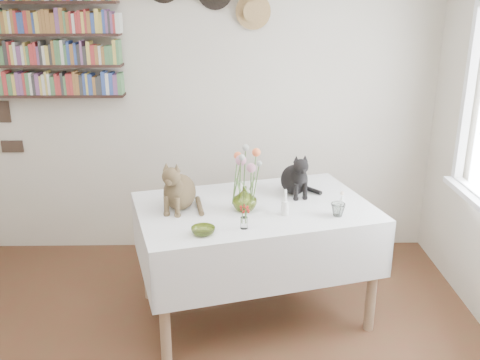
{
  "coord_description": "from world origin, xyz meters",
  "views": [
    {
      "loc": [
        0.26,
        -2.21,
        2.18
      ],
      "look_at": [
        0.32,
        1.03,
        1.05
      ],
      "focal_mm": 40.0,
      "sensor_mm": 36.0,
      "label": 1
    }
  ],
  "objects_px": {
    "black_cat": "(295,172)",
    "flower_vase": "(245,199)",
    "dining_table": "(254,233)",
    "bookshelf_unit": "(57,39)",
    "tabby_cat": "(179,183)"
  },
  "relations": [
    {
      "from": "dining_table",
      "to": "bookshelf_unit",
      "type": "relative_size",
      "value": 1.76
    },
    {
      "from": "dining_table",
      "to": "tabby_cat",
      "type": "distance_m",
      "value": 0.63
    },
    {
      "from": "dining_table",
      "to": "bookshelf_unit",
      "type": "xyz_separation_m",
      "value": [
        -1.52,
        1.03,
        1.22
      ]
    },
    {
      "from": "dining_table",
      "to": "flower_vase",
      "type": "distance_m",
      "value": 0.31
    },
    {
      "from": "dining_table",
      "to": "tabby_cat",
      "type": "height_order",
      "value": "tabby_cat"
    },
    {
      "from": "flower_vase",
      "to": "black_cat",
      "type": "bearing_deg",
      "value": 41.44
    },
    {
      "from": "bookshelf_unit",
      "to": "flower_vase",
      "type": "bearing_deg",
      "value": -37.39
    },
    {
      "from": "tabby_cat",
      "to": "dining_table",
      "type": "bearing_deg",
      "value": 19.51
    },
    {
      "from": "black_cat",
      "to": "bookshelf_unit",
      "type": "height_order",
      "value": "bookshelf_unit"
    },
    {
      "from": "black_cat",
      "to": "flower_vase",
      "type": "bearing_deg",
      "value": -152.55
    },
    {
      "from": "dining_table",
      "to": "black_cat",
      "type": "relative_size",
      "value": 5.53
    },
    {
      "from": "tabby_cat",
      "to": "bookshelf_unit",
      "type": "bearing_deg",
      "value": 150.67
    },
    {
      "from": "black_cat",
      "to": "flower_vase",
      "type": "distance_m",
      "value": 0.49
    },
    {
      "from": "black_cat",
      "to": "bookshelf_unit",
      "type": "distance_m",
      "value": 2.16
    },
    {
      "from": "dining_table",
      "to": "black_cat",
      "type": "height_order",
      "value": "black_cat"
    }
  ]
}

